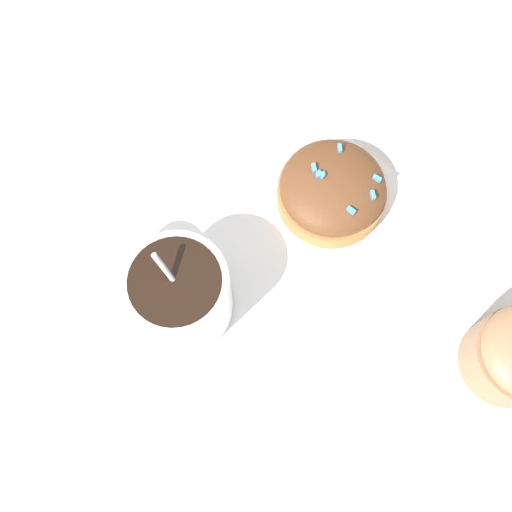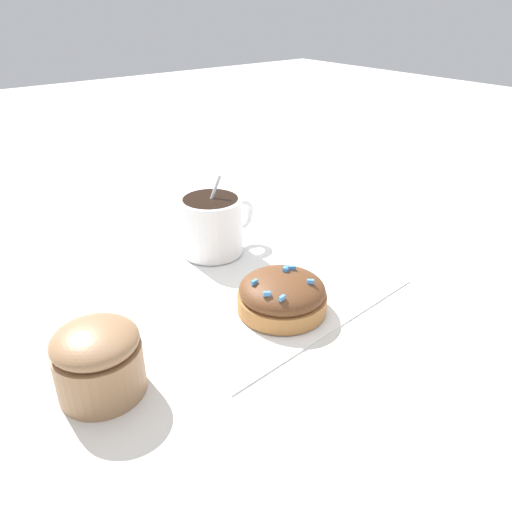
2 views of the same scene
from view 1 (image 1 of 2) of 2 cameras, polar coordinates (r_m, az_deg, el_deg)
ground_plane at (r=0.50m, az=0.39°, el=0.63°), size 3.00×3.00×0.00m
paper_napkin at (r=0.50m, az=0.39°, el=0.68°), size 0.28×0.29×0.00m
coffee_cup at (r=0.45m, az=-7.39°, el=-3.41°), size 0.08×0.10×0.10m
frosted_pastry at (r=0.50m, az=7.25°, el=6.26°), size 0.09×0.09×0.04m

